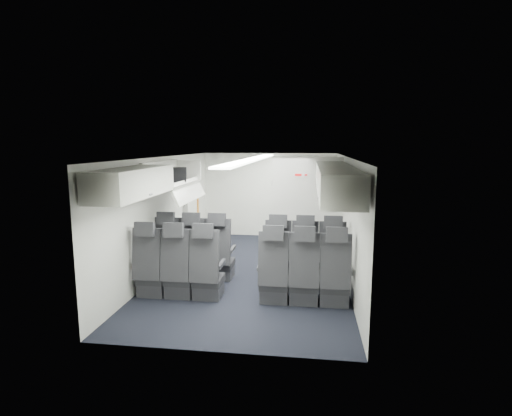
% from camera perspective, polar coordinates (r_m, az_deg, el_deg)
% --- Properties ---
extents(cabin_shell, '(3.41, 6.01, 2.16)m').
position_cam_1_polar(cabin_shell, '(7.38, -0.41, -0.69)').
color(cabin_shell, black).
rests_on(cabin_shell, ground).
extents(seat_row_front, '(3.33, 0.56, 1.24)m').
position_cam_1_polar(seat_row_front, '(7.03, -1.02, -7.23)').
color(seat_row_front, '#28272B').
rests_on(seat_row_front, cabin_shell).
extents(seat_row_mid, '(3.33, 0.56, 1.24)m').
position_cam_1_polar(seat_row_mid, '(6.18, -2.29, -9.55)').
color(seat_row_mid, '#28272B').
rests_on(seat_row_mid, cabin_shell).
extents(overhead_bin_left_rear, '(0.53, 1.80, 0.40)m').
position_cam_1_polar(overhead_bin_left_rear, '(5.76, -17.27, 3.51)').
color(overhead_bin_left_rear, silver).
rests_on(overhead_bin_left_rear, cabin_shell).
extents(overhead_bin_left_front_open, '(0.64, 1.70, 0.72)m').
position_cam_1_polar(overhead_bin_left_front_open, '(7.40, -11.85, 3.93)').
color(overhead_bin_left_front_open, '#9E9E93').
rests_on(overhead_bin_left_front_open, cabin_shell).
extents(overhead_bin_right_rear, '(0.53, 1.80, 0.40)m').
position_cam_1_polar(overhead_bin_right_rear, '(5.24, 11.79, 3.21)').
color(overhead_bin_right_rear, silver).
rests_on(overhead_bin_right_rear, cabin_shell).
extents(overhead_bin_right_front, '(0.53, 1.70, 0.40)m').
position_cam_1_polar(overhead_bin_right_front, '(6.98, 10.78, 4.68)').
color(overhead_bin_right_front, silver).
rests_on(overhead_bin_right_front, cabin_shell).
extents(bulkhead_partition, '(1.40, 0.15, 2.13)m').
position_cam_1_polar(bulkhead_partition, '(8.11, 7.26, -0.22)').
color(bulkhead_partition, silver).
rests_on(bulkhead_partition, cabin_shell).
extents(galley_unit, '(0.85, 0.52, 1.90)m').
position_cam_1_polar(galley_unit, '(10.02, 7.16, 0.85)').
color(galley_unit, '#939399').
rests_on(galley_unit, cabin_shell).
extents(boarding_door, '(0.12, 1.27, 1.86)m').
position_cam_1_polar(boarding_door, '(9.26, -9.15, 0.15)').
color(boarding_door, silver).
rests_on(boarding_door, cabin_shell).
extents(flight_attendant, '(0.51, 0.67, 1.63)m').
position_cam_1_polar(flight_attendant, '(8.89, 3.47, -1.04)').
color(flight_attendant, black).
rests_on(flight_attendant, ground).
extents(carry_on_bag, '(0.50, 0.40, 0.26)m').
position_cam_1_polar(carry_on_bag, '(7.47, -11.58, 4.68)').
color(carry_on_bag, black).
rests_on(carry_on_bag, overhead_bin_left_front_open).
extents(papers, '(0.20, 0.03, 0.14)m').
position_cam_1_polar(papers, '(8.80, 4.69, 0.26)').
color(papers, white).
rests_on(papers, flight_attendant).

